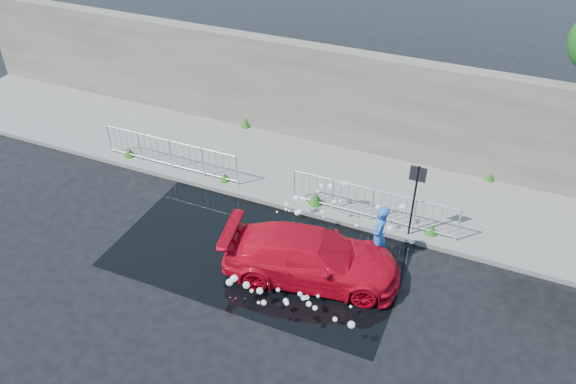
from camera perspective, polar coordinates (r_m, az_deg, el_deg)
name	(u,v)px	position (r m, az deg, el deg)	size (l,w,h in m)	color
ground	(230,266)	(15.62, -5.90, -7.47)	(90.00, 90.00, 0.00)	black
pavement	(299,171)	(19.09, 1.18, 2.18)	(30.00, 4.00, 0.15)	slate
curb	(275,203)	(17.59, -1.31, -1.14)	(30.00, 0.25, 0.16)	slate
retaining_wall	(324,95)	(19.97, 3.69, 9.77)	(30.00, 0.60, 3.50)	#575449
puddle	(262,248)	(16.08, -2.64, -5.72)	(8.00, 5.00, 0.01)	black
sign_post	(415,190)	(15.74, 12.82, 0.20)	(0.45, 0.06, 2.50)	black
railing_left	(170,153)	(19.20, -11.85, 3.89)	(5.05, 0.05, 1.10)	silver
railing_right	(373,203)	(16.69, 8.59, -1.13)	(5.05, 0.05, 1.10)	silver
weeds	(285,170)	(18.66, -0.26, 2.23)	(12.17, 3.93, 0.44)	#275617
water_spray	(310,242)	(15.23, 2.24, -5.06)	(3.58, 5.34, 0.99)	white
red_car	(312,257)	(14.81, 2.43, -6.61)	(1.90, 4.67, 1.36)	red
person	(379,235)	(15.28, 9.20, -4.36)	(0.67, 0.44, 1.83)	blue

